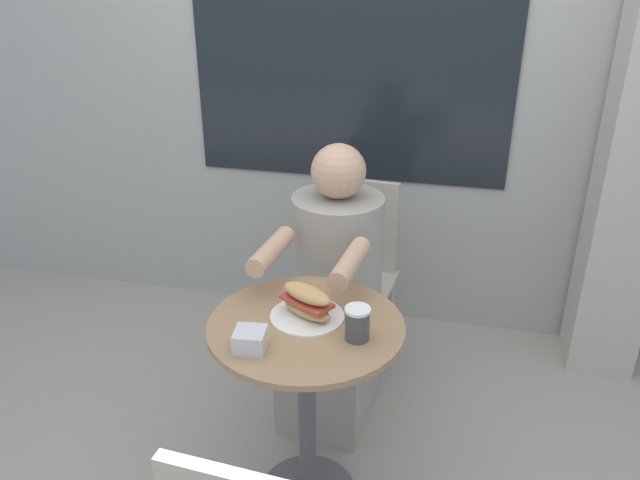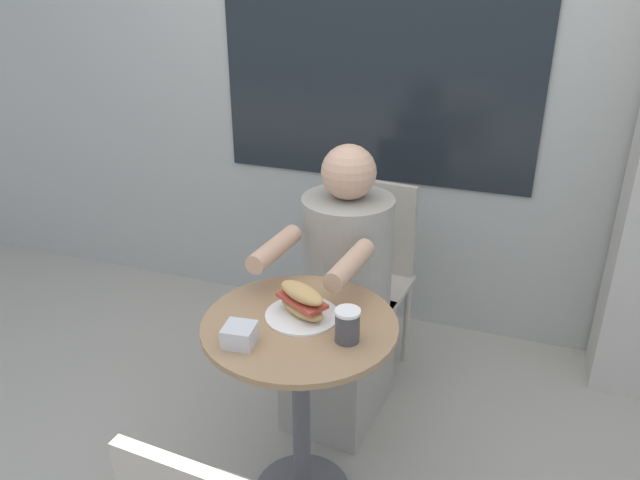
{
  "view_description": "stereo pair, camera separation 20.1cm",
  "coord_description": "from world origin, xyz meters",
  "px_view_note": "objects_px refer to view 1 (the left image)",
  "views": [
    {
      "loc": [
        0.42,
        -1.58,
        1.77
      ],
      "look_at": [
        0.0,
        0.19,
        0.92
      ],
      "focal_mm": 35.0,
      "sensor_mm": 36.0,
      "label": 1
    },
    {
      "loc": [
        0.62,
        -1.52,
        1.77
      ],
      "look_at": [
        0.0,
        0.19,
        0.92
      ],
      "focal_mm": 35.0,
      "sensor_mm": 36.0,
      "label": 2
    }
  ],
  "objects_px": {
    "seated_diner": "(334,305)",
    "sandwich_on_plate": "(307,305)",
    "drink_cup": "(357,323)",
    "cafe_table": "(307,376)",
    "diner_chair": "(353,260)"
  },
  "relations": [
    {
      "from": "seated_diner",
      "to": "cafe_table",
      "type": "bearing_deg",
      "value": 97.34
    },
    {
      "from": "cafe_table",
      "to": "seated_diner",
      "type": "height_order",
      "value": "seated_diner"
    },
    {
      "from": "diner_chair",
      "to": "sandwich_on_plate",
      "type": "bearing_deg",
      "value": 95.32
    },
    {
      "from": "diner_chair",
      "to": "sandwich_on_plate",
      "type": "relative_size",
      "value": 3.71
    },
    {
      "from": "drink_cup",
      "to": "sandwich_on_plate",
      "type": "bearing_deg",
      "value": 155.62
    },
    {
      "from": "seated_diner",
      "to": "drink_cup",
      "type": "distance_m",
      "value": 0.64
    },
    {
      "from": "drink_cup",
      "to": "cafe_table",
      "type": "bearing_deg",
      "value": 165.32
    },
    {
      "from": "seated_diner",
      "to": "sandwich_on_plate",
      "type": "distance_m",
      "value": 0.54
    },
    {
      "from": "diner_chair",
      "to": "cafe_table",
      "type": "bearing_deg",
      "value": 95.7
    },
    {
      "from": "diner_chair",
      "to": "seated_diner",
      "type": "height_order",
      "value": "seated_diner"
    },
    {
      "from": "cafe_table",
      "to": "diner_chair",
      "type": "bearing_deg",
      "value": 90.35
    },
    {
      "from": "seated_diner",
      "to": "drink_cup",
      "type": "height_order",
      "value": "seated_diner"
    },
    {
      "from": "cafe_table",
      "to": "sandwich_on_plate",
      "type": "relative_size",
      "value": 3.07
    },
    {
      "from": "cafe_table",
      "to": "diner_chair",
      "type": "relative_size",
      "value": 0.83
    },
    {
      "from": "seated_diner",
      "to": "sandwich_on_plate",
      "type": "relative_size",
      "value": 4.86
    }
  ]
}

